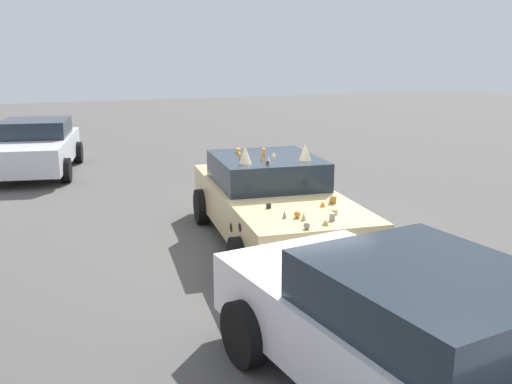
# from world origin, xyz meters

# --- Properties ---
(ground_plane) EXTENTS (60.00, 60.00, 0.00)m
(ground_plane) POSITION_xyz_m (0.00, 0.00, 0.00)
(ground_plane) COLOR #514F4C
(art_car_decorated) EXTENTS (4.78, 2.43, 1.66)m
(art_car_decorated) POSITION_xyz_m (0.08, -0.01, 0.70)
(art_car_decorated) COLOR #D8BC7F
(art_car_decorated) RESTS_ON ground
(parked_sedan_behind_right) EXTENTS (4.25, 2.43, 1.38)m
(parked_sedan_behind_right) POSITION_xyz_m (-4.53, 0.69, 0.72)
(parked_sedan_behind_right) COLOR white
(parked_sedan_behind_right) RESTS_ON ground
(parked_sedan_row_back_far) EXTENTS (4.42, 2.62, 1.36)m
(parked_sedan_row_back_far) POSITION_xyz_m (7.51, 3.49, 0.68)
(parked_sedan_row_back_far) COLOR silver
(parked_sedan_row_back_far) RESTS_ON ground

